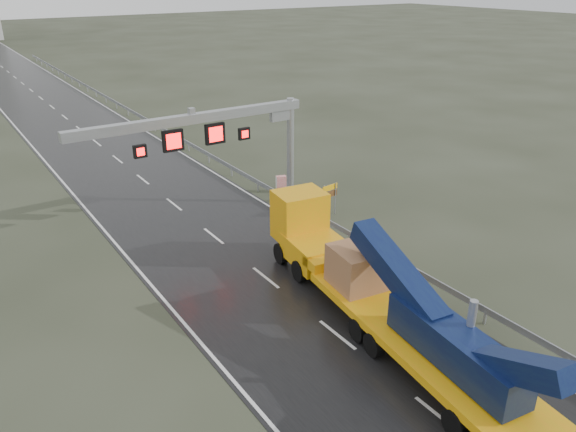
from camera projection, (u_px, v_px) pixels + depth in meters
ground at (402, 387)px, 21.59m from camera, size 400.00×400.00×0.00m
road at (97, 143)px, 52.09m from camera, size 11.00×200.00×0.02m
guardrail at (203, 152)px, 47.28m from camera, size 0.20×140.00×1.40m
sign_gantry at (225, 133)px, 34.12m from camera, size 14.90×1.20×7.42m
heavy_haul_truck at (373, 287)px, 24.88m from camera, size 5.29×20.06×4.67m
exit_sign_pair at (330, 194)px, 36.07m from camera, size 1.26×0.22×2.17m
striped_barrier at (281, 184)px, 40.37m from camera, size 0.80×0.59×1.20m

